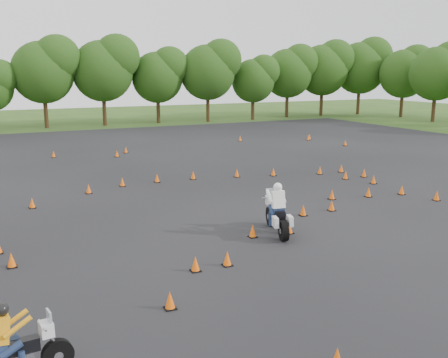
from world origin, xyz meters
TOP-DOWN VIEW (x-y plane):
  - ground at (0.00, 0.00)m, footprint 140.00×140.00m
  - asphalt_pad at (0.00, 6.00)m, footprint 62.00×62.00m
  - treeline at (4.46, 34.86)m, footprint 87.43×32.45m
  - traffic_cones at (-0.08, 5.59)m, footprint 36.66×32.99m
  - rider_yellow at (-9.42, -6.27)m, footprint 2.20×0.88m
  - rider_white at (0.02, -0.58)m, footprint 1.49×2.69m

SIDE VIEW (x-z plane):
  - ground at x=0.00m, z-range 0.00..0.00m
  - asphalt_pad at x=0.00m, z-range 0.01..0.01m
  - traffic_cones at x=-0.08m, z-range 0.01..0.46m
  - rider_yellow at x=-9.42m, z-range 0.00..1.66m
  - rider_white at x=0.02m, z-range 0.00..1.99m
  - treeline at x=4.46m, z-range -0.80..10.35m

